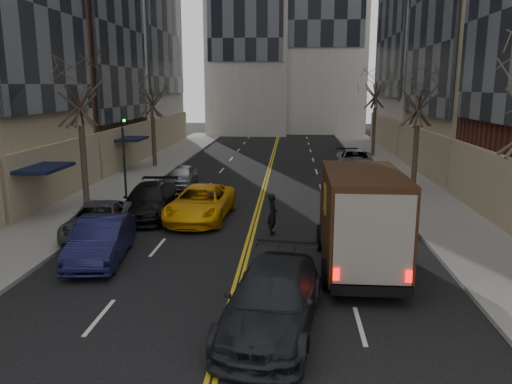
# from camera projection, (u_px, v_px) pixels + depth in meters

# --- Properties ---
(sidewalk_left) EXTENTS (4.00, 66.00, 0.15)m
(sidewalk_left) POSITION_uv_depth(u_px,v_px,m) (127.00, 181.00, 32.46)
(sidewalk_left) COLOR slate
(sidewalk_left) RESTS_ON ground
(sidewalk_right) EXTENTS (4.00, 66.00, 0.15)m
(sidewalk_right) POSITION_uv_depth(u_px,v_px,m) (408.00, 185.00, 31.21)
(sidewalk_right) COLOR slate
(sidewalk_right) RESTS_ON ground
(tree_lf_mid) EXTENTS (3.20, 3.20, 8.91)m
(tree_lf_mid) POSITION_uv_depth(u_px,v_px,m) (78.00, 77.00, 24.25)
(tree_lf_mid) COLOR #382D23
(tree_lf_mid) RESTS_ON sidewalk_left
(tree_lf_far) EXTENTS (3.20, 3.20, 8.12)m
(tree_lf_far) POSITION_uv_depth(u_px,v_px,m) (152.00, 88.00, 37.05)
(tree_lf_far) COLOR #382D23
(tree_lf_far) RESTS_ON sidewalk_left
(tree_rt_mid) EXTENTS (3.20, 3.20, 8.32)m
(tree_rt_mid) POSITION_uv_depth(u_px,v_px,m) (420.00, 86.00, 28.00)
(tree_rt_mid) COLOR #382D23
(tree_rt_mid) RESTS_ON sidewalk_right
(tree_rt_far) EXTENTS (3.20, 3.20, 9.11)m
(tree_rt_far) POSITION_uv_depth(u_px,v_px,m) (376.00, 79.00, 42.51)
(tree_rt_far) COLOR #382D23
(tree_rt_far) RESTS_ON sidewalk_right
(traffic_signal) EXTENTS (0.29, 0.26, 4.70)m
(traffic_signal) POSITION_uv_depth(u_px,v_px,m) (124.00, 149.00, 26.89)
(traffic_signal) COLOR black
(traffic_signal) RESTS_ON sidewalk_left
(ups_truck) EXTENTS (2.67, 6.39, 3.48)m
(ups_truck) POSITION_uv_depth(u_px,v_px,m) (360.00, 220.00, 16.70)
(ups_truck) COLOR black
(ups_truck) RESTS_ON ground
(observer_sedan) EXTENTS (2.95, 5.75, 1.59)m
(observer_sedan) POSITION_uv_depth(u_px,v_px,m) (272.00, 300.00, 12.73)
(observer_sedan) COLOR black
(observer_sedan) RESTS_ON ground
(taxi) EXTENTS (2.87, 5.71, 1.55)m
(taxi) POSITION_uv_depth(u_px,v_px,m) (201.00, 203.00, 23.33)
(taxi) COLOR #ECA609
(taxi) RESTS_ON ground
(pedestrian) EXTENTS (0.45, 0.66, 1.76)m
(pedestrian) POSITION_uv_depth(u_px,v_px,m) (273.00, 214.00, 20.91)
(pedestrian) COLOR black
(pedestrian) RESTS_ON ground
(parked_lf_b) EXTENTS (2.20, 4.83, 1.53)m
(parked_lf_b) POSITION_uv_depth(u_px,v_px,m) (101.00, 240.00, 17.81)
(parked_lf_b) COLOR #111236
(parked_lf_b) RESTS_ON ground
(parked_lf_c) EXTENTS (2.92, 5.21, 1.38)m
(parked_lf_c) POSITION_uv_depth(u_px,v_px,m) (99.00, 220.00, 20.68)
(parked_lf_c) COLOR #45464C
(parked_lf_c) RESTS_ON ground
(parked_lf_d) EXTENTS (2.39, 5.42, 1.55)m
(parked_lf_d) POSITION_uv_depth(u_px,v_px,m) (149.00, 201.00, 23.83)
(parked_lf_d) COLOR black
(parked_lf_d) RESTS_ON ground
(parked_lf_e) EXTENTS (1.65, 3.87, 1.30)m
(parked_lf_e) POSITION_uv_depth(u_px,v_px,m) (182.00, 176.00, 31.00)
(parked_lf_e) COLOR #97989E
(parked_lf_e) RESTS_ON ground
(parked_rt_a) EXTENTS (2.07, 4.45, 1.41)m
(parked_rt_a) POSITION_uv_depth(u_px,v_px,m) (384.00, 197.00, 24.99)
(parked_rt_a) COLOR #505258
(parked_rt_a) RESTS_ON ground
(parked_rt_b) EXTENTS (3.01, 5.93, 1.61)m
(parked_rt_b) POSITION_uv_depth(u_px,v_px,m) (356.00, 161.00, 36.10)
(parked_rt_b) COLOR #B0B3B8
(parked_rt_b) RESTS_ON ground
(parked_rt_c) EXTENTS (2.56, 5.08, 1.41)m
(parked_rt_c) POSITION_uv_depth(u_px,v_px,m) (354.00, 160.00, 37.13)
(parked_rt_c) COLOR black
(parked_rt_c) RESTS_ON ground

